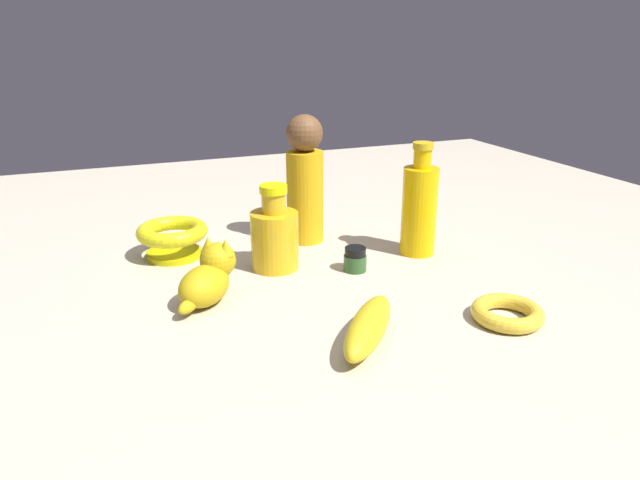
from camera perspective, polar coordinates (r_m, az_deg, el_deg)
name	(u,v)px	position (r m, az deg, el deg)	size (l,w,h in m)	color
ground	(320,285)	(0.92, 0.00, -4.45)	(2.00, 2.00, 0.00)	#BCB29E
bangle	(507,313)	(0.85, 18.02, -6.87)	(0.10, 0.10, 0.02)	gold
bottle_tall	(419,208)	(1.03, 9.79, 3.18)	(0.06, 0.06, 0.20)	#E9B405
person_figure_adult	(305,180)	(1.07, -1.50, 5.91)	(0.10, 0.10, 0.24)	gold
bottle_short	(275,236)	(0.96, -4.51, 0.41)	(0.08, 0.08, 0.14)	gold
banana	(368,327)	(0.75, 4.80, -8.52)	(0.17, 0.04, 0.04)	gold
cat_figurine	(209,277)	(0.86, -10.94, -3.60)	(0.11, 0.11, 0.09)	#BB9E12
nail_polish_jar	(355,259)	(0.96, 3.49, -1.91)	(0.04, 0.04, 0.04)	#2A5225
bowl	(173,236)	(1.05, -14.36, 0.41)	(0.12, 0.12, 0.06)	#BCB507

